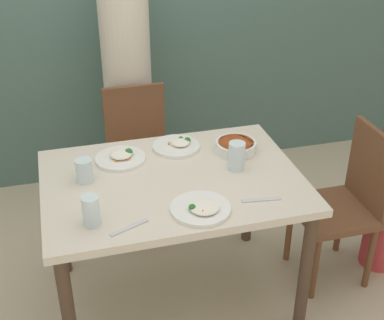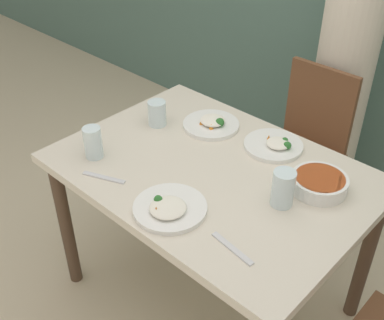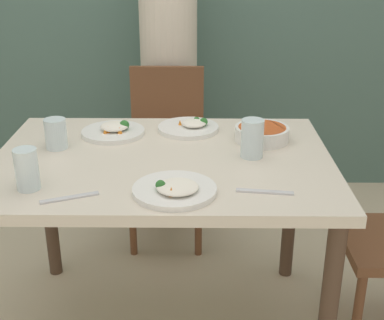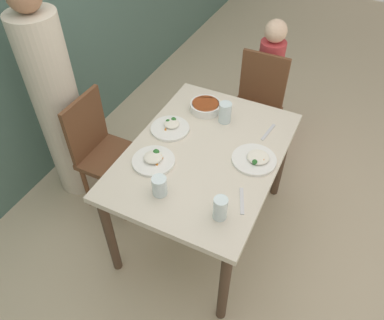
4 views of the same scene
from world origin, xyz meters
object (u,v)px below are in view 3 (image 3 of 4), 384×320
at_px(person_adult, 169,82).
at_px(chair_adult_spot, 167,149).
at_px(glass_water_tall, 27,169).
at_px(bowl_curry, 262,133).
at_px(plate_rice_adult, 190,127).

bearing_deg(person_adult, chair_adult_spot, -90.00).
bearing_deg(glass_water_tall, person_adult, 74.67).
bearing_deg(chair_adult_spot, bowl_curry, -56.15).
distance_m(bowl_curry, glass_water_tall, 0.90).
bearing_deg(plate_rice_adult, bowl_curry, -22.87).
relative_size(plate_rice_adult, glass_water_tall, 1.85).
height_order(plate_rice_adult, glass_water_tall, glass_water_tall).
height_order(person_adult, plate_rice_adult, person_adult).
xyz_separation_m(bowl_curry, plate_rice_adult, (-0.28, 0.12, -0.02)).
relative_size(bowl_curry, glass_water_tall, 1.56).
distance_m(chair_adult_spot, bowl_curry, 0.80).
xyz_separation_m(person_adult, glass_water_tall, (-0.38, -1.38, 0.08)).
bearing_deg(chair_adult_spot, person_adult, 90.00).
xyz_separation_m(chair_adult_spot, person_adult, (0.00, 0.33, 0.28)).
distance_m(chair_adult_spot, person_adult, 0.43).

